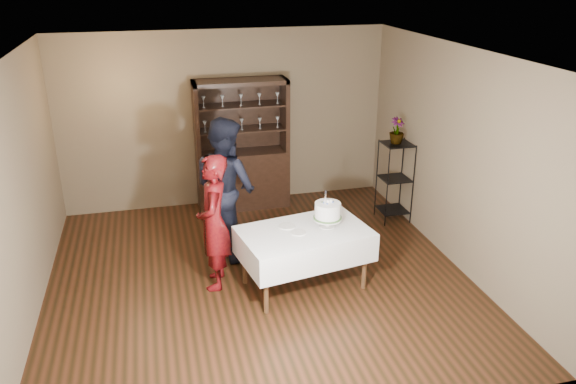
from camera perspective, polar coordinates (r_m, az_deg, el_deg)
name	(u,v)px	position (r m, az deg, el deg)	size (l,w,h in m)	color
floor	(259,278)	(6.97, -2.94, -8.70)	(5.00, 5.00, 0.00)	black
ceiling	(254,54)	(6.04, -3.46, 13.84)	(5.00, 5.00, 0.00)	white
back_wall	(226,120)	(8.74, -6.36, 7.33)	(5.00, 0.02, 2.70)	brown
wall_left	(20,195)	(6.44, -25.58, -0.31)	(0.02, 5.00, 2.70)	brown
wall_right	(455,158)	(7.24, 16.65, 3.37)	(0.02, 5.00, 2.70)	brown
china_hutch	(243,166)	(8.73, -4.65, 2.67)	(1.40, 0.48, 2.00)	black
plant_etagere	(395,178)	(8.37, 10.79, 1.37)	(0.42, 0.42, 1.20)	black
cake_table	(304,244)	(6.54, 1.66, -5.28)	(1.60, 1.14, 0.73)	silver
woman	(214,223)	(6.52, -7.56, -3.09)	(0.59, 0.39, 1.62)	#3E050D
man	(226,188)	(7.21, -6.36, 0.46)	(0.89, 0.70, 1.84)	black
cake	(328,212)	(6.49, 4.05, -2.03)	(0.39, 0.39, 0.47)	beige
plate_near	(298,233)	(6.40, 1.05, -4.14)	(0.18, 0.18, 0.01)	beige
plate_far	(287,226)	(6.55, -0.10, -3.48)	(0.20, 0.20, 0.01)	beige
potted_plant	(397,131)	(8.15, 11.00, 6.14)	(0.21, 0.21, 0.37)	#3E6630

